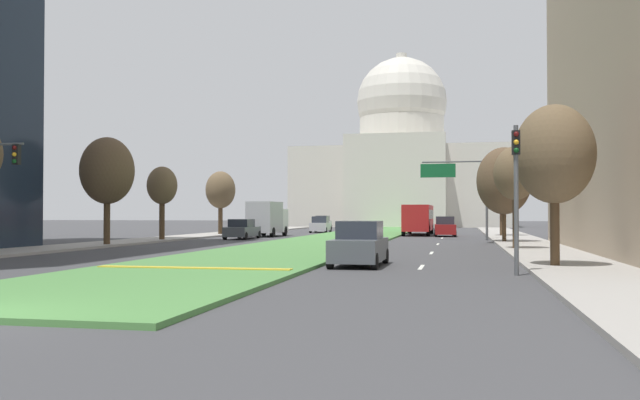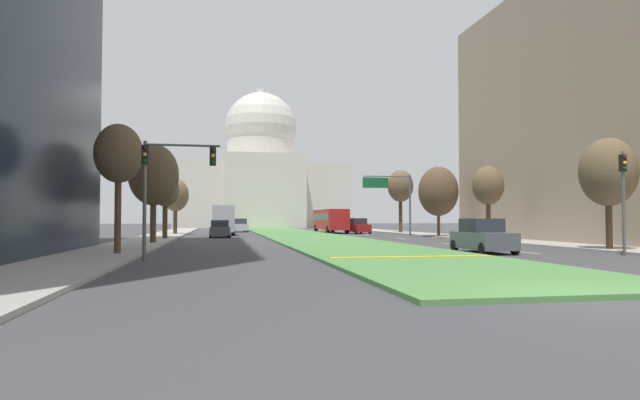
{
  "view_description": "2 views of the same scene",
  "coord_description": "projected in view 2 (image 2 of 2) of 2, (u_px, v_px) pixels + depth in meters",
  "views": [
    {
      "loc": [
        9.54,
        -11.45,
        2.15
      ],
      "look_at": [
        -0.71,
        37.9,
        3.15
      ],
      "focal_mm": 37.84,
      "sensor_mm": 36.0,
      "label": 1
    },
    {
      "loc": [
        -8.22,
        -10.65,
        1.85
      ],
      "look_at": [
        2.15,
        45.22,
        3.79
      ],
      "focal_mm": 30.07,
      "sensor_mm": 36.0,
      "label": 2
    }
  ],
  "objects": [
    {
      "name": "street_tree_left_distant",
      "position": [
        175.0,
        196.0,
        59.19
      ],
      "size": [
        2.88,
        2.88,
        6.22
      ],
      "color": "#4C3823",
      "rests_on": "ground_plane"
    },
    {
      "name": "midrise_block_right",
      "position": [
        638.0,
        107.0,
        41.04
      ],
      "size": [
        14.46,
        31.82,
        20.82
      ],
      "primitive_type": "cube",
      "color": "tan",
      "rests_on": "ground_plane"
    },
    {
      "name": "traffic_light_near_left",
      "position": [
        165.0,
        174.0,
        23.29
      ],
      "size": [
        3.34,
        0.35,
        5.2
      ],
      "color": "#515456",
      "rests_on": "ground_plane"
    },
    {
      "name": "city_bus",
      "position": [
        330.0,
        219.0,
        68.2
      ],
      "size": [
        2.62,
        11.0,
        2.95
      ],
      "color": "#B21E1E",
      "rests_on": "ground_plane"
    },
    {
      "name": "sedan_lead_stopped",
      "position": [
        483.0,
        237.0,
        28.51
      ],
      "size": [
        2.0,
        4.3,
        1.84
      ],
      "color": "#4C5156",
      "rests_on": "ground_plane"
    },
    {
      "name": "sedan_very_far",
      "position": [
        220.0,
        225.0,
        85.35
      ],
      "size": [
        2.04,
        4.68,
        1.83
      ],
      "color": "silver",
      "rests_on": "ground_plane"
    },
    {
      "name": "street_tree_left_far",
      "position": [
        165.0,
        191.0,
        45.85
      ],
      "size": [
        2.33,
        2.33,
        5.76
      ],
      "color": "#4C3823",
      "rests_on": "ground_plane"
    },
    {
      "name": "traffic_light_near_right",
      "position": [
        623.0,
        189.0,
        26.58
      ],
      "size": [
        0.28,
        0.35,
        5.2
      ],
      "color": "#515456",
      "rests_on": "ground_plane"
    },
    {
      "name": "sidewalk_left",
      "position": [
        158.0,
        237.0,
        49.5
      ],
      "size": [
        4.0,
        91.93,
        0.15
      ],
      "primitive_type": "cube",
      "color": "#9E9991",
      "rests_on": "ground_plane"
    },
    {
      "name": "capitol_building",
      "position": [
        261.0,
        177.0,
        111.92
      ],
      "size": [
        34.31,
        24.73,
        29.12
      ],
      "color": "beige",
      "rests_on": "ground_plane"
    },
    {
      "name": "ground_plane",
      "position": [
        293.0,
        234.0,
        62.09
      ],
      "size": [
        260.0,
        260.0,
        0.0
      ],
      "primitive_type": "plane",
      "color": "#3D3D3F"
    },
    {
      "name": "grass_median",
      "position": [
        299.0,
        235.0,
        57.07
      ],
      "size": [
        8.21,
        91.93,
        0.14
      ],
      "primitive_type": "cube",
      "color": "#4C8442",
      "rests_on": "ground_plane"
    },
    {
      "name": "street_tree_right_mid",
      "position": [
        488.0,
        186.0,
        42.54
      ],
      "size": [
        2.48,
        2.48,
        6.01
      ],
      "color": "#4C3823",
      "rests_on": "ground_plane"
    },
    {
      "name": "lane_dashes_right",
      "position": [
        363.0,
        234.0,
        62.02
      ],
      "size": [
        0.16,
        67.21,
        0.01
      ],
      "color": "silver",
      "rests_on": "ground_plane"
    },
    {
      "name": "sedan_far_horizon",
      "position": [
        240.0,
        226.0,
        71.96
      ],
      "size": [
        2.15,
        4.65,
        1.81
      ],
      "color": "#BCBCC1",
      "rests_on": "ground_plane"
    },
    {
      "name": "sedan_midblock",
      "position": [
        220.0,
        229.0,
        52.08
      ],
      "size": [
        2.0,
        4.69,
        1.66
      ],
      "color": "#4C5156",
      "rests_on": "ground_plane"
    },
    {
      "name": "sidewalk_right",
      "position": [
        441.0,
        236.0,
        54.6
      ],
      "size": [
        4.0,
        91.93,
        0.15
      ],
      "primitive_type": "cube",
      "color": "#9E9991",
      "rests_on": "ground_plane"
    },
    {
      "name": "median_curb_nose",
      "position": [
        411.0,
        257.0,
        23.4
      ],
      "size": [
        7.39,
        0.5,
        0.04
      ],
      "primitive_type": "cube",
      "color": "gold",
      "rests_on": "grass_median"
    },
    {
      "name": "street_tree_right_near",
      "position": [
        608.0,
        173.0,
        29.99
      ],
      "size": [
        3.07,
        3.07,
        6.36
      ],
      "color": "#4C3823",
      "rests_on": "ground_plane"
    },
    {
      "name": "box_truck_delivery",
      "position": [
        223.0,
        220.0,
        58.3
      ],
      "size": [
        2.4,
        6.4,
        3.2
      ],
      "color": "silver",
      "rests_on": "ground_plane"
    },
    {
      "name": "street_tree_right_distant",
      "position": [
        400.0,
        187.0,
        65.18
      ],
      "size": [
        3.12,
        3.12,
        7.75
      ],
      "color": "#4C3823",
      "rests_on": "ground_plane"
    },
    {
      "name": "street_tree_right_far",
      "position": [
        438.0,
        191.0,
        52.19
      ],
      "size": [
        3.86,
        3.86,
        6.9
      ],
      "color": "#4C3823",
      "rests_on": "ground_plane"
    },
    {
      "name": "overhead_guide_sign",
      "position": [
        393.0,
        192.0,
        56.77
      ],
      "size": [
        5.33,
        0.2,
        6.5
      ],
      "color": "#515456",
      "rests_on": "ground_plane"
    },
    {
      "name": "sedan_distant",
      "position": [
        358.0,
        226.0,
        64.81
      ],
      "size": [
        2.13,
        4.58,
        1.86
      ],
      "color": "maroon",
      "rests_on": "ground_plane"
    },
    {
      "name": "street_tree_left_mid",
      "position": [
        154.0,
        175.0,
        37.75
      ],
      "size": [
        3.48,
        3.48,
        7.1
      ],
      "color": "#4C3823",
      "rests_on": "ground_plane"
    },
    {
      "name": "street_tree_left_near",
      "position": [
        119.0,
        155.0,
        26.17
      ],
      "size": [
        2.32,
        2.32,
        6.47
      ],
      "color": "#4C3823",
      "rests_on": "ground_plane"
    }
  ]
}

